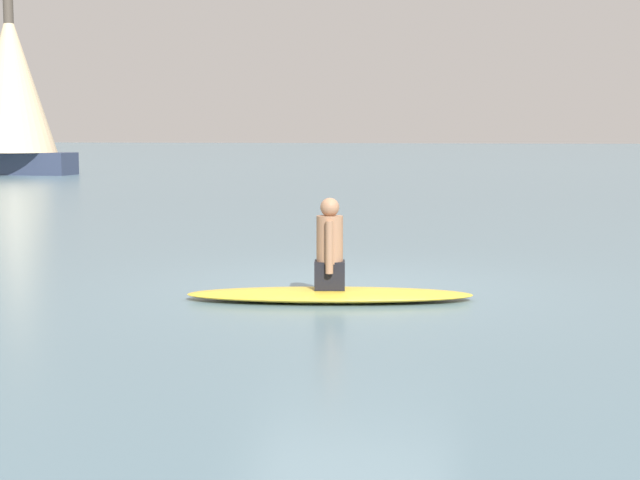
# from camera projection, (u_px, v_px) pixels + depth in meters

# --- Properties ---
(ground_plane) EXTENTS (400.00, 400.00, 0.00)m
(ground_plane) POSITION_uv_depth(u_px,v_px,m) (349.00, 287.00, 11.06)
(ground_plane) COLOR slate
(surfboard) EXTENTS (3.22, 1.48, 0.13)m
(surfboard) POSITION_uv_depth(u_px,v_px,m) (329.00, 295.00, 10.14)
(surfboard) COLOR gold
(surfboard) RESTS_ON ground
(person_paddler) EXTENTS (0.38, 0.44, 0.99)m
(person_paddler) POSITION_uv_depth(u_px,v_px,m) (330.00, 248.00, 10.08)
(person_paddler) COLOR black
(person_paddler) RESTS_ON surfboard
(sailboat_center_horizon) EXTENTS (5.67, 4.08, 8.42)m
(sailboat_center_horizon) POSITION_uv_depth(u_px,v_px,m) (11.00, 87.00, 42.17)
(sailboat_center_horizon) COLOR #2D3851
(sailboat_center_horizon) RESTS_ON ground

